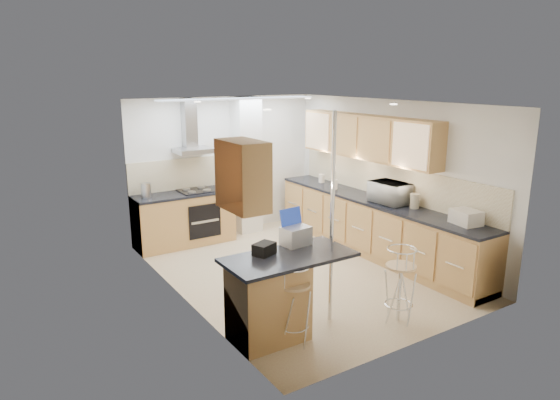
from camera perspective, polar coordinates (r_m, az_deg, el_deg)
ground at (r=7.59m, az=2.06°, el=-8.16°), size 4.80×4.80×0.00m
room_shell at (r=7.64m, az=2.57°, el=4.04°), size 3.64×4.84×2.51m
right_counter at (r=8.33m, az=10.63°, el=-2.98°), size 0.63×4.40×0.92m
back_counter at (r=8.79m, az=-10.89°, el=-2.09°), size 1.70×0.63×0.92m
peninsula at (r=5.73m, az=1.00°, el=-10.72°), size 1.47×0.72×0.94m
microwave at (r=7.97m, az=12.44°, el=0.81°), size 0.43×0.62×0.33m
laptop at (r=5.85m, az=1.81°, el=-4.11°), size 0.34×0.27×0.22m
bag at (r=5.56m, az=-1.82°, el=-5.60°), size 0.29×0.25×0.13m
bar_stool_near at (r=5.53m, az=1.58°, el=-11.82°), size 0.46×0.46×0.92m
bar_stool_end at (r=6.17m, az=13.53°, el=-9.37°), size 0.51×0.51×0.93m
jar_a at (r=8.82m, az=6.22°, el=1.78°), size 0.12×0.12×0.16m
jar_b at (r=9.34m, az=4.78°, el=2.48°), size 0.14×0.14×0.15m
jar_c at (r=7.78m, az=15.15°, el=-0.11°), size 0.17×0.17×0.22m
jar_d at (r=8.04m, az=12.76°, el=0.23°), size 0.11×0.11×0.15m
bread_bin at (r=7.17m, az=20.50°, el=-1.84°), size 0.35×0.41×0.20m
kettle at (r=8.47m, az=-15.06°, el=1.10°), size 0.16×0.16×0.24m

